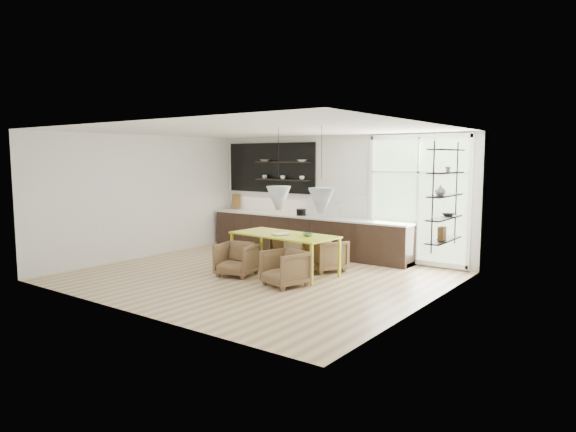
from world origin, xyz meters
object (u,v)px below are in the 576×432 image
object	(u,v)px
armchair_back_left	(290,248)
armchair_front_right	(285,268)
dining_table	(284,237)
armchair_back_right	(326,255)
wire_stool	(236,253)
armchair_front_left	(237,259)

from	to	relation	value
armchair_back_left	armchair_front_right	distance (m)	2.14
dining_table	armchair_back_right	world-z (taller)	dining_table
armchair_back_left	armchair_back_right	xyz separation A→B (m)	(1.11, -0.25, 0.01)
armchair_back_left	wire_stool	bearing A→B (deg)	68.02
armchair_back_left	armchair_back_right	distance (m)	1.14
dining_table	armchair_back_right	size ratio (longest dim) A/B	3.07
dining_table	armchair_back_right	bearing A→B (deg)	54.36
wire_stool	armchair_back_right	bearing A→B (deg)	16.21
dining_table	wire_stool	world-z (taller)	dining_table
armchair_back_left	armchair_back_right	world-z (taller)	armchair_back_right
armchair_front_left	armchair_back_left	bearing A→B (deg)	74.90
armchair_back_right	armchair_front_left	xyz separation A→B (m)	(-1.21, -1.43, -0.01)
armchair_front_left	armchair_front_right	bearing A→B (deg)	-16.06
dining_table	armchair_front_right	xyz separation A→B (m)	(0.65, -0.83, -0.43)
armchair_front_left	armchair_front_right	distance (m)	1.28
wire_stool	armchair_front_right	bearing A→B (deg)	-24.66
armchair_back_left	armchair_front_left	xyz separation A→B (m)	(-0.10, -1.68, 0.01)
dining_table	armchair_front_left	world-z (taller)	dining_table
armchair_front_right	armchair_front_left	bearing A→B (deg)	-168.47
armchair_back_left	wire_stool	world-z (taller)	armchair_back_left
armchair_front_right	armchair_back_left	bearing A→B (deg)	139.32
armchair_back_left	armchair_front_right	xyz separation A→B (m)	(1.18, -1.78, 0.01)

